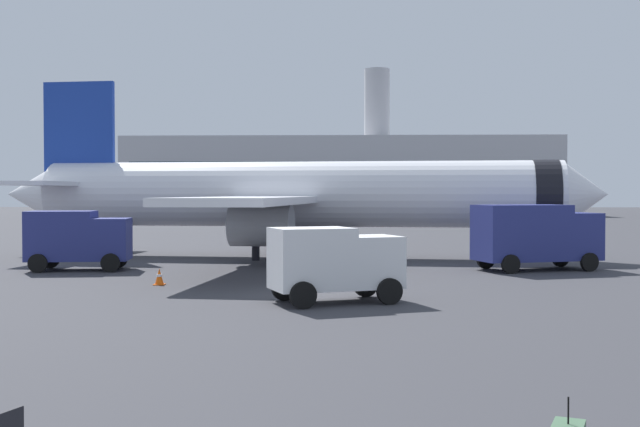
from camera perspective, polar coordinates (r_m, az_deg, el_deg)
The scene contains 9 objects.
airplane_at_gate at distance 46.39m, azimuth -1.86°, elevation 1.35°, with size 35.77×32.33×10.50m.
service_truck at distance 40.41m, azimuth -17.00°, elevation -1.65°, with size 5.03×3.03×2.90m.
fuel_truck at distance 40.09m, azimuth 15.21°, elevation -1.43°, with size 6.44×4.12×3.20m.
cargo_van at distance 27.29m, azimuth 1.02°, elevation -3.41°, with size 4.83×3.62×2.60m.
safety_cone_near at distance 30.36m, azimuth 3.41°, elevation -5.09°, with size 0.44×0.44×0.61m.
safety_cone_mid at distance 52.18m, azimuth 4.03°, elevation -2.21°, with size 0.44×0.44×0.82m.
safety_cone_far at distance 33.29m, azimuth -11.46°, elevation -4.47°, with size 0.44×0.44×0.68m.
safety_cone_outer at distance 52.71m, azimuth 0.35°, elevation -2.19°, with size 0.44×0.44×0.79m.
terminal_building at distance 138.18m, azimuth 1.54°, elevation 2.75°, with size 73.38×17.19×25.17m.
Camera 1 is at (-0.15, -5.42, 3.79)m, focal length 44.56 mm.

